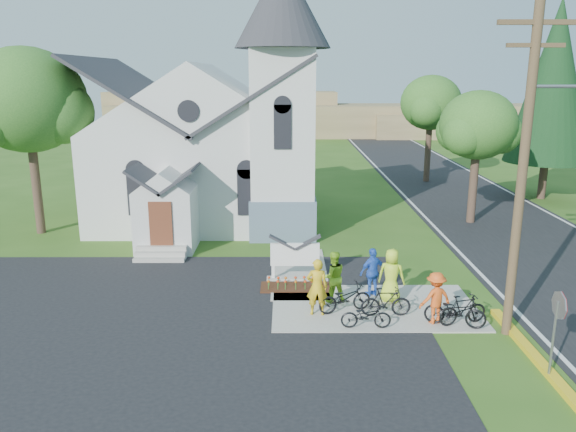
{
  "coord_description": "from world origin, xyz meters",
  "views": [
    {
      "loc": [
        -1.54,
        -17.5,
        7.83
      ],
      "look_at": [
        -1.46,
        5.0,
        2.13
      ],
      "focal_mm": 35.0,
      "sensor_mm": 36.0,
      "label": 1
    }
  ],
  "objects_px": {
    "cyclist_0": "(317,287)",
    "cyclist_2": "(373,272)",
    "cyclist_4": "(391,275)",
    "bike_4": "(455,311)",
    "bike_2": "(345,298)",
    "cyclist_1": "(333,277)",
    "bike_1": "(386,302)",
    "utility_pole": "(526,161)",
    "stop_sign": "(557,317)",
    "church_sign": "(295,255)",
    "bike_3": "(463,310)",
    "bike_0": "(366,316)",
    "cyclist_3": "(435,298)"
  },
  "relations": [
    {
      "from": "utility_pole",
      "to": "cyclist_2",
      "type": "height_order",
      "value": "utility_pole"
    },
    {
      "from": "bike_1",
      "to": "cyclist_2",
      "type": "xyz_separation_m",
      "value": [
        -0.18,
        1.79,
        0.39
      ]
    },
    {
      "from": "church_sign",
      "to": "bike_1",
      "type": "height_order",
      "value": "church_sign"
    },
    {
      "from": "church_sign",
      "to": "bike_2",
      "type": "xyz_separation_m",
      "value": [
        1.63,
        -3.16,
        -0.49
      ]
    },
    {
      "from": "bike_0",
      "to": "cyclist_2",
      "type": "distance_m",
      "value": 2.79
    },
    {
      "from": "church_sign",
      "to": "bike_3",
      "type": "xyz_separation_m",
      "value": [
        5.29,
        -4.15,
        -0.47
      ]
    },
    {
      "from": "stop_sign",
      "to": "bike_1",
      "type": "distance_m",
      "value": 5.5
    },
    {
      "from": "stop_sign",
      "to": "cyclist_0",
      "type": "distance_m",
      "value": 7.24
    },
    {
      "from": "cyclist_0",
      "to": "cyclist_2",
      "type": "bearing_deg",
      "value": -139.16
    },
    {
      "from": "bike_1",
      "to": "bike_3",
      "type": "xyz_separation_m",
      "value": [
        2.34,
        -0.65,
        0.0
      ]
    },
    {
      "from": "utility_pole",
      "to": "cyclist_4",
      "type": "height_order",
      "value": "utility_pole"
    },
    {
      "from": "church_sign",
      "to": "utility_pole",
      "type": "distance_m",
      "value": 9.18
    },
    {
      "from": "church_sign",
      "to": "cyclist_1",
      "type": "height_order",
      "value": "cyclist_1"
    },
    {
      "from": "utility_pole",
      "to": "cyclist_4",
      "type": "relative_size",
      "value": 5.19
    },
    {
      "from": "utility_pole",
      "to": "bike_3",
      "type": "distance_m",
      "value": 5.04
    },
    {
      "from": "utility_pole",
      "to": "bike_4",
      "type": "distance_m",
      "value": 5.11
    },
    {
      "from": "bike_2",
      "to": "cyclist_2",
      "type": "bearing_deg",
      "value": -56.86
    },
    {
      "from": "church_sign",
      "to": "bike_0",
      "type": "height_order",
      "value": "church_sign"
    },
    {
      "from": "cyclist_2",
      "to": "bike_1",
      "type": "bearing_deg",
      "value": 70.83
    },
    {
      "from": "stop_sign",
      "to": "bike_2",
      "type": "relative_size",
      "value": 1.33
    },
    {
      "from": "bike_2",
      "to": "bike_4",
      "type": "relative_size",
      "value": 0.98
    },
    {
      "from": "cyclist_0",
      "to": "bike_3",
      "type": "relative_size",
      "value": 1.16
    },
    {
      "from": "utility_pole",
      "to": "cyclist_3",
      "type": "distance_m",
      "value": 5.03
    },
    {
      "from": "bike_2",
      "to": "cyclist_0",
      "type": "bearing_deg",
      "value": 82.88
    },
    {
      "from": "bike_0",
      "to": "bike_4",
      "type": "xyz_separation_m",
      "value": [
        2.84,
        0.14,
        0.09
      ]
    },
    {
      "from": "cyclist_3",
      "to": "bike_0",
      "type": "bearing_deg",
      "value": -9.05
    },
    {
      "from": "cyclist_2",
      "to": "bike_4",
      "type": "xyz_separation_m",
      "value": [
        2.25,
        -2.55,
        -0.39
      ]
    },
    {
      "from": "utility_pole",
      "to": "stop_sign",
      "type": "bearing_deg",
      "value": -88.51
    },
    {
      "from": "bike_2",
      "to": "cyclist_4",
      "type": "relative_size",
      "value": 0.97
    },
    {
      "from": "cyclist_0",
      "to": "utility_pole",
      "type": "bearing_deg",
      "value": 169.85
    },
    {
      "from": "cyclist_1",
      "to": "bike_4",
      "type": "height_order",
      "value": "cyclist_1"
    },
    {
      "from": "bike_0",
      "to": "cyclist_3",
      "type": "relative_size",
      "value": 0.93
    },
    {
      "from": "bike_0",
      "to": "cyclist_4",
      "type": "bearing_deg",
      "value": -27.66
    },
    {
      "from": "stop_sign",
      "to": "bike_1",
      "type": "height_order",
      "value": "stop_sign"
    },
    {
      "from": "cyclist_3",
      "to": "bike_4",
      "type": "height_order",
      "value": "cyclist_3"
    },
    {
      "from": "cyclist_2",
      "to": "bike_2",
      "type": "bearing_deg",
      "value": 26.76
    },
    {
      "from": "utility_pole",
      "to": "cyclist_1",
      "type": "relative_size",
      "value": 5.43
    },
    {
      "from": "cyclist_1",
      "to": "bike_1",
      "type": "height_order",
      "value": "cyclist_1"
    },
    {
      "from": "bike_1",
      "to": "utility_pole",
      "type": "bearing_deg",
      "value": -109.45
    },
    {
      "from": "bike_1",
      "to": "church_sign",
      "type": "bearing_deg",
      "value": 38.87
    },
    {
      "from": "cyclist_3",
      "to": "bike_4",
      "type": "xyz_separation_m",
      "value": [
        0.58,
        -0.25,
        -0.35
      ]
    },
    {
      "from": "bike_4",
      "to": "cyclist_2",
      "type": "bearing_deg",
      "value": 60.03
    },
    {
      "from": "cyclist_2",
      "to": "cyclist_4",
      "type": "distance_m",
      "value": 0.79
    },
    {
      "from": "bike_3",
      "to": "bike_4",
      "type": "bearing_deg",
      "value": 95.61
    },
    {
      "from": "cyclist_2",
      "to": "cyclist_0",
      "type": "bearing_deg",
      "value": 13.08
    },
    {
      "from": "cyclist_4",
      "to": "bike_4",
      "type": "distance_m",
      "value": 2.65
    },
    {
      "from": "bike_1",
      "to": "bike_2",
      "type": "height_order",
      "value": "bike_1"
    },
    {
      "from": "cyclist_0",
      "to": "bike_4",
      "type": "height_order",
      "value": "cyclist_0"
    },
    {
      "from": "bike_0",
      "to": "cyclist_2",
      "type": "height_order",
      "value": "cyclist_2"
    },
    {
      "from": "cyclist_0",
      "to": "bike_3",
      "type": "distance_m",
      "value": 4.7
    }
  ]
}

